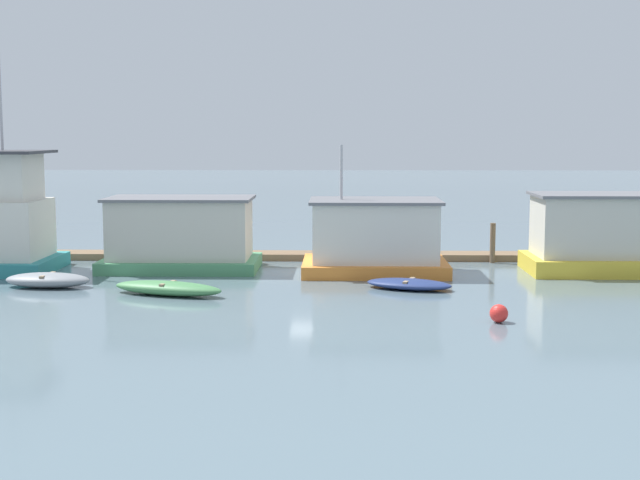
{
  "coord_description": "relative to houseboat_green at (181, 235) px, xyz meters",
  "views": [
    {
      "loc": [
        0.81,
        -36.44,
        5.67
      ],
      "look_at": [
        0.0,
        -1.0,
        1.4
      ],
      "focal_mm": 50.0,
      "sensor_mm": 36.0,
      "label": 1
    }
  ],
  "objects": [
    {
      "name": "dock_walkway",
      "position": [
        5.82,
        3.22,
        -1.29
      ],
      "size": [
        42.4,
        1.5,
        0.3
      ],
      "primitive_type": "cube",
      "color": "brown",
      "rests_on": "ground_plane"
    },
    {
      "name": "houseboat_yellow",
      "position": [
        17.45,
        -0.42,
        0.08
      ],
      "size": [
        6.37,
        3.64,
        3.23
      ],
      "color": "gold",
      "rests_on": "ground_plane"
    },
    {
      "name": "dinghy_grey",
      "position": [
        -4.17,
        -4.42,
        -1.17
      ],
      "size": [
        3.27,
        1.66,
        0.54
      ],
      "color": "gray",
      "rests_on": "ground_plane"
    },
    {
      "name": "houseboat_green",
      "position": [
        0.0,
        0.0,
        0.0
      ],
      "size": [
        6.45,
        3.73,
        3.03
      ],
      "color": "#4C9360",
      "rests_on": "ground_plane"
    },
    {
      "name": "houseboat_orange",
      "position": [
        8.04,
        -0.67,
        -0.03
      ],
      "size": [
        5.83,
        4.14,
        5.2
      ],
      "color": "orange",
      "rests_on": "ground_plane"
    },
    {
      "name": "dinghy_navy",
      "position": [
        9.15,
        -4.5,
        -1.26
      ],
      "size": [
        3.47,
        2.43,
        0.37
      ],
      "color": "navy",
      "rests_on": "ground_plane"
    },
    {
      "name": "dinghy_green",
      "position": [
        0.58,
        -5.91,
        -1.19
      ],
      "size": [
        4.3,
        2.41,
        0.5
      ],
      "color": "#47844C",
      "rests_on": "ground_plane"
    },
    {
      "name": "mooring_post_far_left",
      "position": [
        13.32,
        2.22,
        -0.56
      ],
      "size": [
        0.24,
        0.24,
        1.76
      ],
      "primitive_type": "cylinder",
      "color": "brown",
      "rests_on": "ground_plane"
    },
    {
      "name": "buoy_red",
      "position": [
        11.41,
        -10.22,
        -1.17
      ],
      "size": [
        0.56,
        0.56,
        0.56
      ],
      "primitive_type": "sphere",
      "color": "red",
      "rests_on": "ground_plane"
    },
    {
      "name": "ground_plane",
      "position": [
        5.82,
        -0.19,
        -1.44
      ],
      "size": [
        200.0,
        200.0,
        0.0
      ],
      "primitive_type": "plane",
      "color": "slate"
    },
    {
      "name": "mooring_post_near_left",
      "position": [
        9.46,
        2.22,
        -0.83
      ],
      "size": [
        0.21,
        0.21,
        1.22
      ],
      "primitive_type": "cylinder",
      "color": "#846B4C",
      "rests_on": "ground_plane"
    }
  ]
}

